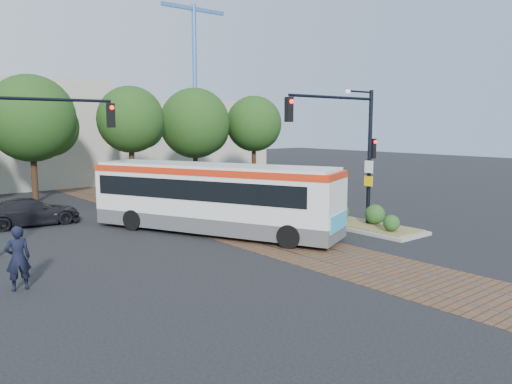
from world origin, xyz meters
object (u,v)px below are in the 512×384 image
Objects in this scene: signal_pole_main at (352,137)px; traffic_island at (365,221)px; officer at (18,258)px; parked_car at (29,212)px; signal_pole_left at (21,148)px; city_bus at (212,195)px.

traffic_island is at bearing -5.36° from signal_pole_main.
signal_pole_main is (-0.96, 0.09, 3.83)m from traffic_island.
officer is (-14.48, 0.83, 0.60)m from traffic_island.
signal_pole_main is at bearing -131.38° from parked_car.
officer is 0.42× the size of parked_car.
traffic_island is at bearing -179.66° from officer.
traffic_island is 2.79× the size of officer.
signal_pole_left is at bearing 158.55° from signal_pole_main.
city_bus is 5.99× the size of officer.
city_bus is at bearing -158.40° from officer.
traffic_island is 14.52m from officer.
city_bus reaches higher than traffic_island.
parked_car is at bearing 105.82° from city_bus.
traffic_island is at bearing -20.36° from signal_pole_left.
officer reaches higher than traffic_island.
signal_pole_main is (4.95, -3.52, 2.49)m from city_bus.
traffic_island is 0.87× the size of signal_pole_left.
signal_pole_main is 13.14m from signal_pole_left.
signal_pole_left is 1.34× the size of parked_car.
signal_pole_left is at bearing 145.68° from city_bus.
signal_pole_main is at bearing 174.64° from traffic_island.
city_bus is 1.86× the size of signal_pole_main.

